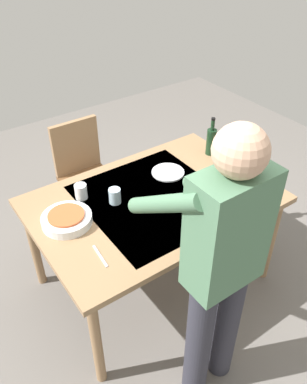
% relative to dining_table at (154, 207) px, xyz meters
% --- Properties ---
extents(ground_plane, '(6.00, 6.00, 0.00)m').
position_rel_dining_table_xyz_m(ground_plane, '(0.00, 0.00, -0.70)').
color(ground_plane, '#66605B').
extents(dining_table, '(1.55, 1.06, 0.77)m').
position_rel_dining_table_xyz_m(dining_table, '(0.00, 0.00, 0.00)').
color(dining_table, '#93704C').
rests_on(dining_table, ground_plane).
extents(chair_near, '(0.40, 0.40, 0.91)m').
position_rel_dining_table_xyz_m(chair_near, '(0.07, -0.91, -0.17)').
color(chair_near, brown).
rests_on(chair_near, ground_plane).
extents(person_server, '(0.42, 0.61, 1.69)m').
position_rel_dining_table_xyz_m(person_server, '(0.18, 0.79, 0.27)').
color(person_server, '#2D2D38').
rests_on(person_server, ground_plane).
extents(wine_bottle, '(0.07, 0.07, 0.30)m').
position_rel_dining_table_xyz_m(wine_bottle, '(-0.67, -0.21, 0.18)').
color(wine_bottle, black).
rests_on(wine_bottle, dining_table).
extents(wine_glass_left, '(0.07, 0.07, 0.15)m').
position_rel_dining_table_xyz_m(wine_glass_left, '(-0.36, 0.23, 0.17)').
color(wine_glass_left, white).
rests_on(wine_glass_left, dining_table).
extents(wine_glass_right, '(0.07, 0.07, 0.15)m').
position_rel_dining_table_xyz_m(wine_glass_right, '(-0.34, 0.45, 0.17)').
color(wine_glass_right, white).
rests_on(wine_glass_right, dining_table).
extents(water_cup_near_left, '(0.08, 0.08, 0.10)m').
position_rel_dining_table_xyz_m(water_cup_near_left, '(0.22, -0.11, 0.12)').
color(water_cup_near_left, silver).
rests_on(water_cup_near_left, dining_table).
extents(water_cup_near_right, '(0.07, 0.07, 0.11)m').
position_rel_dining_table_xyz_m(water_cup_near_right, '(0.06, 0.44, 0.12)').
color(water_cup_near_right, silver).
rests_on(water_cup_near_right, dining_table).
extents(water_cup_far_left, '(0.08, 0.08, 0.10)m').
position_rel_dining_table_xyz_m(water_cup_far_left, '(0.38, -0.27, 0.12)').
color(water_cup_far_left, silver).
rests_on(water_cup_far_left, dining_table).
extents(serving_bowl_pasta, '(0.30, 0.30, 0.07)m').
position_rel_dining_table_xyz_m(serving_bowl_pasta, '(0.56, -0.10, 0.10)').
color(serving_bowl_pasta, silver).
rests_on(serving_bowl_pasta, dining_table).
extents(dinner_plate_near, '(0.23, 0.23, 0.01)m').
position_rel_dining_table_xyz_m(dinner_plate_near, '(-0.25, -0.18, 0.08)').
color(dinner_plate_near, silver).
rests_on(dinner_plate_near, dining_table).
extents(table_fork, '(0.03, 0.18, 0.00)m').
position_rel_dining_table_xyz_m(table_fork, '(0.53, 0.25, 0.07)').
color(table_fork, silver).
rests_on(table_fork, dining_table).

